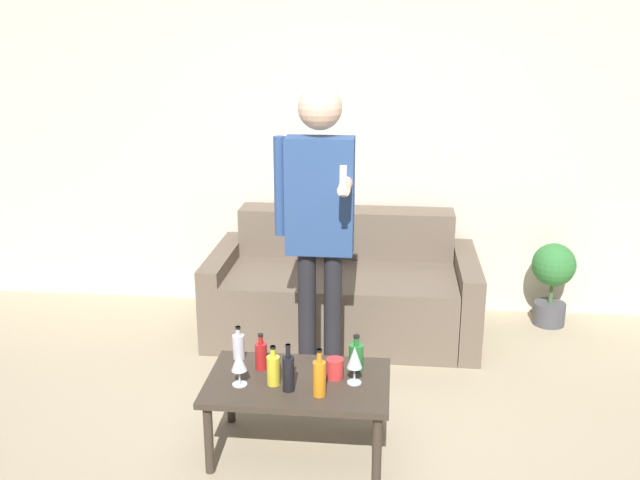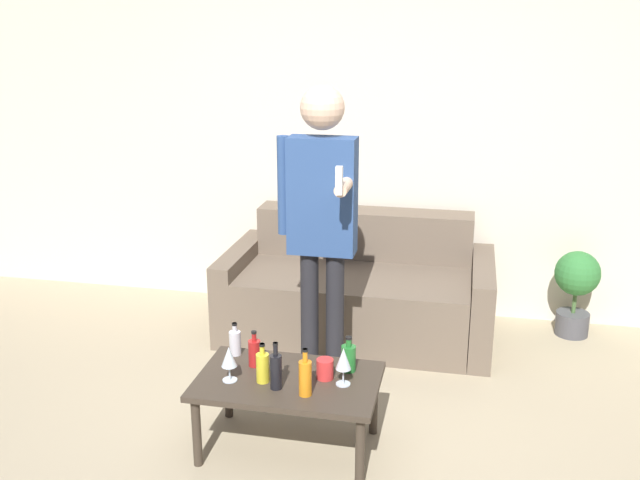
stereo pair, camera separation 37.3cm
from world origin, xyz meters
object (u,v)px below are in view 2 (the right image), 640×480
at_px(coffee_table, 288,387).
at_px(bottle_orange, 263,367).
at_px(couch, 358,291).
at_px(person_standing_front, 321,214).

xyz_separation_m(coffee_table, bottle_orange, (-0.11, -0.05, 0.12)).
bearing_deg(couch, bottle_orange, -98.32).
relative_size(couch, bottle_orange, 8.92).
distance_m(coffee_table, person_standing_front, 0.94).
distance_m(couch, person_standing_front, 1.16).
bearing_deg(person_standing_front, coffee_table, -93.65).
relative_size(couch, coffee_table, 2.01).
xyz_separation_m(couch, bottle_orange, (-0.22, -1.52, 0.17)).
bearing_deg(person_standing_front, bottle_orange, -102.75).
bearing_deg(bottle_orange, person_standing_front, 77.25).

